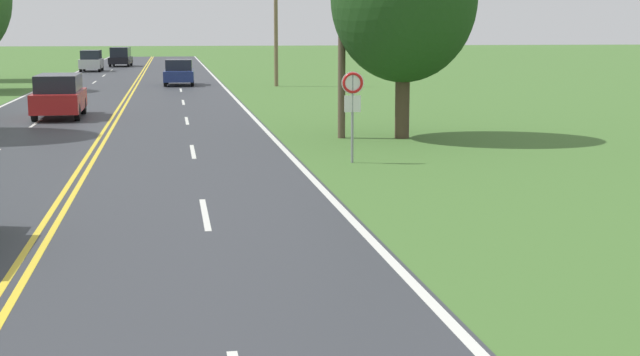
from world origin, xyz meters
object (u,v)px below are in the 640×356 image
car_black_van_distant (121,56)px  car_red_suv_mid_near (59,95)px  car_dark_blue_sedan_mid_far (179,72)px  traffic_sign (353,94)px  car_silver_van_receding (91,60)px

car_black_van_distant → car_red_suv_mid_near: bearing=-176.9°
car_dark_blue_sedan_mid_far → car_black_van_distant: size_ratio=0.84×
car_dark_blue_sedan_mid_far → traffic_sign: bearing=8.8°
traffic_sign → car_dark_blue_sedan_mid_far: 34.93m
traffic_sign → car_black_van_distant: traffic_sign is taller
car_red_suv_mid_near → car_black_van_distant: 51.45m
car_dark_blue_sedan_mid_far → car_silver_van_receding: size_ratio=0.97×
traffic_sign → car_red_suv_mid_near: (-9.16, 14.05, -0.91)m
traffic_sign → car_black_van_distant: size_ratio=0.50×
car_dark_blue_sedan_mid_far → car_red_suv_mid_near: bearing=-11.7°
traffic_sign → car_dark_blue_sedan_mid_far: (-4.18, 34.67, -1.00)m
traffic_sign → car_red_suv_mid_near: size_ratio=0.52×
car_red_suv_mid_near → car_dark_blue_sedan_mid_far: car_red_suv_mid_near is taller
car_red_suv_mid_near → car_silver_van_receding: car_silver_van_receding is taller
car_dark_blue_sedan_mid_far → car_black_van_distant: car_black_van_distant is taller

